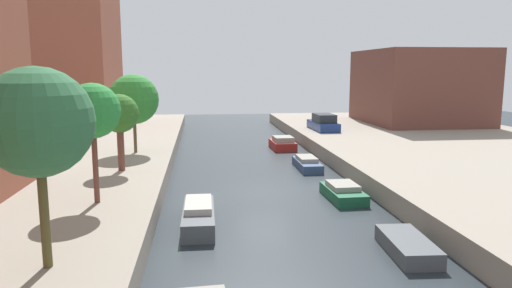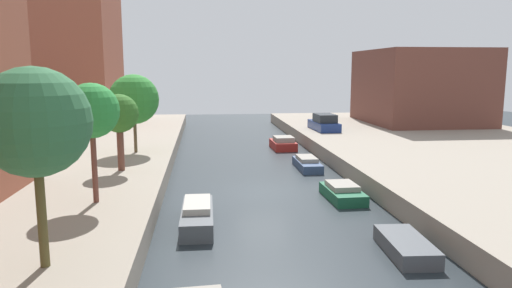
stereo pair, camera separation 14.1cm
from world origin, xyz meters
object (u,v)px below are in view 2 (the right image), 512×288
Objects in this scene: moored_boat_right_2 at (343,192)px; street_tree_4 at (134,99)px; street_tree_1 at (35,123)px; street_tree_3 at (119,115)px; moored_boat_left_2 at (197,215)px; parked_car at (324,123)px; moored_boat_right_4 at (283,144)px; low_block_right at (419,87)px; moored_boat_right_1 at (406,246)px; moored_boat_right_3 at (307,164)px; street_tree_2 at (91,111)px; apartment_tower_far at (54,4)px.

street_tree_4 is at bearing 141.66° from moored_boat_right_2.
street_tree_3 is (0.00, 12.10, -0.94)m from street_tree_1.
moored_boat_left_2 is (3.95, -11.69, -3.93)m from street_tree_4.
street_tree_4 is 1.10× the size of parked_car.
low_block_right is at bearing 28.72° from moored_boat_right_4.
moored_boat_right_2 is (-0.13, 6.87, 0.05)m from moored_boat_right_1.
moored_boat_right_2 is 1.00× the size of moored_boat_right_4.
moored_boat_right_3 is 7.43m from moored_boat_right_4.
moored_boat_right_1 is (-3.64, -24.83, -1.31)m from parked_car.
street_tree_4 is at bearing 90.00° from street_tree_2.
low_block_right is 31.92m from street_tree_3.
moored_boat_right_4 is (-0.25, 7.42, 0.11)m from moored_boat_right_3.
apartment_tower_far is 7.12× the size of moored_boat_right_1.
apartment_tower_far is at bearing 129.58° from moored_boat_right_2.
street_tree_4 reaches higher than street_tree_3.
street_tree_4 reaches higher than parked_car.
moored_boat_left_2 is 7.99m from moored_boat_right_1.
moored_boat_left_2 is 1.31× the size of moored_boat_right_2.
low_block_right is 12.01m from parked_car.
low_block_right reaches higher than street_tree_3.
street_tree_1 is 1.66× the size of moored_boat_right_4.
street_tree_1 is 6.15m from street_tree_2.
street_tree_3 is at bearing -66.97° from apartment_tower_far.
street_tree_2 is at bearing -137.35° from moored_boat_right_3.
moored_boat_right_2 is (-3.76, -17.96, -1.26)m from parked_car.
low_block_right is 3.79× the size of moored_boat_right_1.
parked_car is 11.61m from moored_boat_right_3.
street_tree_3 is at bearing 163.69° from moored_boat_right_2.
moored_boat_right_2 is (6.91, 3.10, -0.08)m from moored_boat_left_2.
moored_boat_right_4 is (10.46, 17.29, -4.16)m from street_tree_2.
moored_boat_right_3 is at bearing 56.43° from moored_boat_left_2.
street_tree_2 is 25.55m from parked_car.
moored_boat_right_4 is (19.18, -9.16, -11.52)m from apartment_tower_far.
moored_boat_right_3 is at bearing 91.17° from moored_boat_right_2.
moored_boat_right_2 is 0.89× the size of moored_boat_right_3.
moored_boat_right_3 is at bearing -109.79° from parked_car.
apartment_tower_far is at bearing 166.23° from parked_car.
low_block_right is at bearing 50.34° from moored_boat_left_2.
apartment_tower_far is at bearing 178.25° from low_block_right.
moored_boat_right_3 is at bearing -133.15° from low_block_right.
street_tree_2 is (8.71, -26.45, -7.36)m from apartment_tower_far.
street_tree_3 is at bearing -134.70° from parked_car.
low_block_right reaches higher than moored_boat_right_2.
low_block_right is 2.49× the size of street_tree_2.
street_tree_3 reaches higher than moored_boat_right_3.
street_tree_4 reaches higher than street_tree_2.
moored_boat_right_1 is at bearing -57.19° from apartment_tower_far.
moored_boat_right_1 is at bearing -88.60° from moored_boat_right_4.
street_tree_1 is at bearing -90.00° from street_tree_2.
street_tree_3 is 0.89× the size of parked_car.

